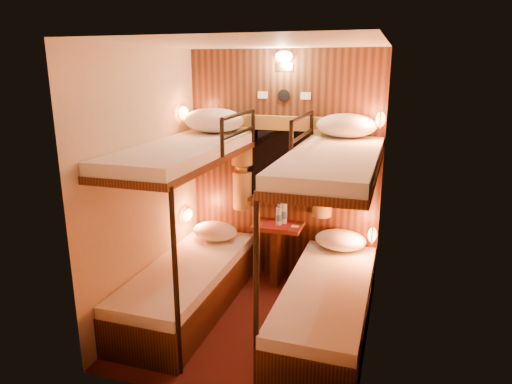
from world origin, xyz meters
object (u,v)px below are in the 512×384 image
(bunk_right, at_px, (328,272))
(bottle_right, at_px, (284,213))
(bunk_left, at_px, (188,253))
(table, at_px, (278,246))
(bottle_left, at_px, (279,216))

(bunk_right, xyz_separation_m, bottle_right, (-0.60, 0.83, 0.20))
(bunk_left, height_order, table, bunk_left)
(bunk_left, height_order, bottle_left, bunk_left)
(bunk_left, xyz_separation_m, bottle_right, (0.70, 0.83, 0.20))
(bunk_right, height_order, bottle_left, bunk_right)
(bunk_left, xyz_separation_m, bottle_left, (0.66, 0.76, 0.19))
(table, relative_size, bottle_left, 2.99)
(bunk_right, xyz_separation_m, table, (-0.65, 0.78, -0.14))
(bunk_left, bearing_deg, table, 50.33)
(bunk_left, distance_m, bottle_right, 1.10)
(bottle_right, bearing_deg, table, -136.52)
(table, height_order, bottle_left, bottle_left)
(bunk_left, relative_size, bunk_right, 1.00)
(table, xyz_separation_m, bottle_left, (0.01, -0.02, 0.33))
(bottle_left, bearing_deg, bunk_left, -131.10)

